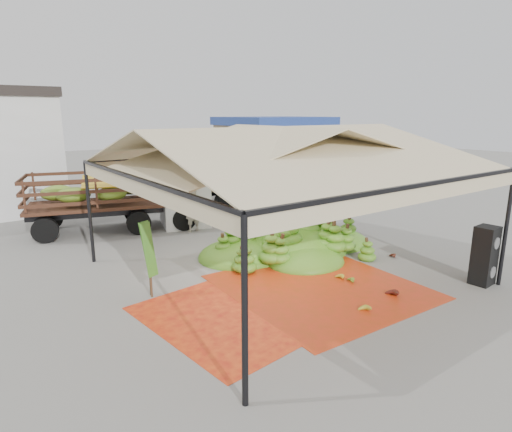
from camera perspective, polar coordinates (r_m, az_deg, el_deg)
ground at (r=12.10m, az=3.44°, el=-7.49°), size 90.00×90.00×0.00m
canopy_tent at (r=11.34m, az=3.68°, el=8.27°), size 8.10×8.10×4.00m
building_tan at (r=27.78m, az=2.43°, el=8.89°), size 6.30×5.30×4.10m
tarp_left at (r=9.92m, az=-1.55°, el=-12.34°), size 4.46×4.29×0.01m
tarp_right at (r=11.23m, az=8.58°, el=-9.30°), size 4.68×4.89×0.01m
banana_heap at (r=13.87m, az=4.90°, el=-1.84°), size 6.81×5.84×1.34m
hand_yellow_a at (r=11.75m, az=10.89°, el=-7.88°), size 0.48×0.42×0.19m
hand_yellow_b at (r=10.07m, az=14.25°, el=-11.86°), size 0.50×0.46×0.18m
hand_red_a at (r=13.87m, az=17.51°, el=-4.94°), size 0.50×0.48×0.18m
hand_red_b at (r=11.01m, az=17.56°, el=-9.70°), size 0.48×0.39×0.22m
hand_green at (r=11.62m, az=12.23°, el=-8.23°), size 0.50×0.47×0.18m
hanging_bunches at (r=12.27m, az=4.32°, el=5.47°), size 1.74×0.24×0.20m
speaker_stack at (r=12.52m, az=28.17°, el=-4.67°), size 0.59×0.52×1.54m
banana_leaves at (r=10.85m, az=-12.54°, el=-10.37°), size 0.96×1.36×3.70m
vendor at (r=16.10m, az=-8.48°, el=0.84°), size 0.63×0.43×1.67m
truck_left at (r=16.94m, az=-16.72°, el=2.93°), size 6.88×3.98×2.24m
truck_right at (r=21.89m, az=-0.21°, el=5.79°), size 6.73×3.02×2.23m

